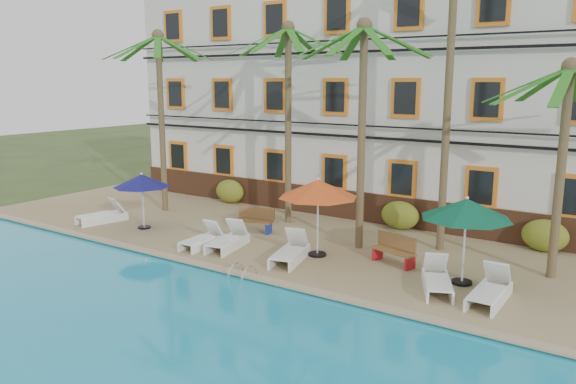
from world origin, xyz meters
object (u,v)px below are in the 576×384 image
Objects in this scene: lounger_b at (203,239)px; bench_right at (395,249)px; palm_b at (288,95)px; bench_left at (254,220)px; umbrella_blue at (142,181)px; lounger_f at (490,290)px; pool_ladder at (243,276)px; palm_c at (362,102)px; palm_a at (160,95)px; palm_d at (451,52)px; palm_e at (564,135)px; lounger_d at (290,252)px; umbrella_red at (318,189)px; lounger_a at (103,215)px; lounger_c at (228,240)px; umbrella_green at (466,209)px.

bench_right is (6.29, 1.97, 0.19)m from lounger_b.
palm_b is 5.05× the size of bench_left.
umbrella_blue reaches higher than lounger_f.
bench_left is (-0.26, -1.94, -4.63)m from palm_b.
lounger_b is 0.91× the size of lounger_f.
palm_c is at bearing 71.55° from pool_ladder.
lounger_b is (5.16, -3.22, -4.74)m from palm_a.
palm_b is at bearing 112.14° from pool_ladder.
palm_d is 5.70× the size of lounger_b.
lounger_b is (-6.94, -4.25, -6.27)m from palm_d.
palm_e is 2.88× the size of lounger_d.
lounger_b is 9.57m from lounger_f.
umbrella_red is 1.42× the size of lounger_b.
lounger_b is at bearing -173.95° from lounger_d.
palm_c is 5.41m from lounger_d.
palm_b is at bearing 12.64° from palm_a.
palm_d is 4.01× the size of umbrella_red.
palm_e is 3.99× the size of bench_right.
lounger_c reaches higher than lounger_a.
palm_a is 3.06× the size of umbrella_green.
bench_right is (11.45, -1.25, -4.55)m from palm_a.
lounger_a is 6.57m from lounger_c.
palm_b is 0.75× the size of palm_d.
palm_a is 15.70m from lounger_f.
palm_a reaches higher than umbrella_blue.
lounger_d is (-0.42, -0.98, -1.91)m from umbrella_red.
bench_right is (2.88, 1.61, 0.15)m from lounger_d.
lounger_c is at bearing 20.44° from lounger_b.
pool_ladder is (2.16, -1.94, -0.31)m from lounger_c.
lounger_f is 6.86m from pool_ladder.
palm_b reaches higher than umbrella_green.
lounger_b is at bearing -147.32° from palm_c.
palm_a reaches higher than umbrella_red.
bench_right is at bearing -28.60° from palm_c.
lounger_a is at bearing -179.50° from lounger_d.
lounger_f is 9.50m from bench_left.
lounger_f is at bearing 1.00° from lounger_d.
lounger_f is at bearing 2.80° from lounger_b.
palm_b is 3.79× the size of lounger_a.
palm_c is 3.22m from umbrella_red.
lounger_c is (0.88, 0.33, 0.03)m from lounger_b.
pool_ladder is at bearing -41.95° from lounger_c.
lounger_f is 2.73× the size of pool_ladder.
pool_ladder is (-6.53, -2.08, -0.31)m from lounger_f.
umbrella_blue is 12.16m from umbrella_green.
palm_e is at bearing -13.34° from palm_d.
palm_c is 6.87m from pool_ladder.
lounger_c is (6.04, -2.89, -4.71)m from palm_a.
lounger_b is 3.45m from pool_ladder.
lounger_f is 1.29× the size of bench_right.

